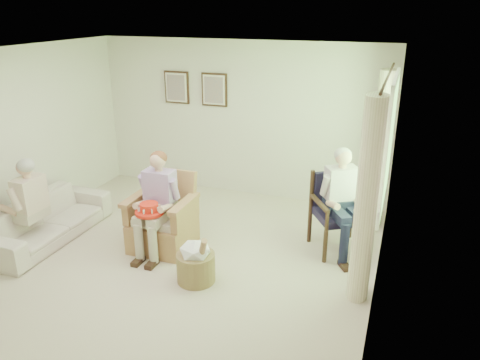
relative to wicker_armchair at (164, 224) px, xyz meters
The scene contains 17 objects.
floor 0.68m from the wicker_armchair, 60.15° to the right, with size 5.50×5.50×0.00m, color beige.
back_wall 2.45m from the wicker_armchair, 82.34° to the left, with size 5.00×0.04×2.60m, color silver.
right_wall 3.01m from the wicker_armchair, 10.56° to the right, with size 0.04×5.50×2.60m, color silver.
ceiling 2.36m from the wicker_armchair, 60.15° to the right, with size 5.00×5.50×0.02m, color white.
window 3.11m from the wicker_armchair, 13.78° to the left, with size 0.13×2.50×1.63m.
curtain_left 2.77m from the wicker_armchair, ahead, with size 0.34×0.34×2.30m, color beige.
curtain_right 3.22m from the wicker_armchair, 32.23° to the left, with size 0.34×0.34×2.30m, color beige.
framed_print_left 2.76m from the wicker_armchair, 111.23° to the left, with size 0.45×0.05×0.55m.
framed_print_right 2.63m from the wicker_armchair, 93.93° to the left, with size 0.45×0.05×0.55m.
wicker_armchair is the anchor object (origin of this frame).
wood_armchair 2.40m from the wicker_armchair, 19.68° to the left, with size 0.67×0.63×1.03m.
sofa 1.69m from the wicker_armchair, 167.47° to the right, with size 0.77×1.97×0.58m, color silver.
person_wicker 0.48m from the wicker_armchair, 90.00° to the right, with size 0.40×0.63×1.34m.
person_dark 2.39m from the wicker_armchair, 15.77° to the left, with size 0.40×0.63×1.40m.
person_sofa 1.82m from the wicker_armchair, 157.90° to the right, with size 0.42×0.63×1.25m.
red_hat 0.50m from the wicker_armchair, 89.63° to the right, with size 0.36×0.36×0.14m.
hatbox 1.01m from the wicker_armchair, 39.79° to the right, with size 0.59×0.59×0.68m.
Camera 1 is at (2.62, -4.50, 3.12)m, focal length 35.00 mm.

